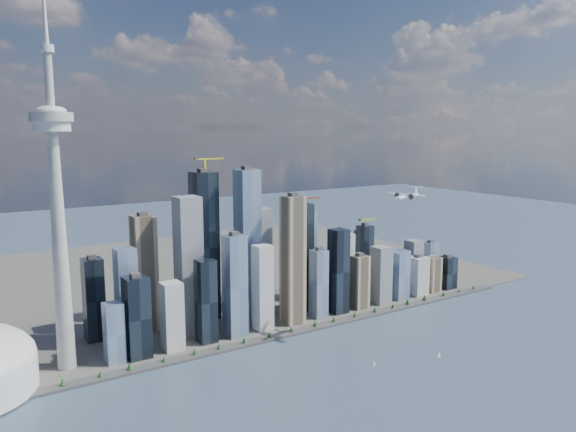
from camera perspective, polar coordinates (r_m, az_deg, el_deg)
ground at (r=750.73m, az=8.49°, el=-18.15°), size 4000.00×4000.00×0.00m
seawall at (r=934.27m, az=-1.94°, el=-12.31°), size 1100.00×22.00×4.00m
land at (r=1321.86m, az=-12.13°, el=-6.11°), size 1400.00×900.00×3.00m
shoreline_trees at (r=931.83m, az=-1.94°, el=-11.92°), size 960.53×7.20×8.80m
skyscraper_cluster at (r=1007.43m, az=-1.61°, el=-5.45°), size 736.00×142.00×288.36m
needle_tower at (r=826.51m, az=-22.42°, el=0.98°), size 56.00×56.00×550.50m
airplane at (r=901.49m, az=12.03°, el=1.99°), size 70.47×62.82×17.38m
sailboat_west at (r=898.36m, az=15.11°, el=-13.44°), size 7.21×2.57×9.96m
sailboat_east at (r=848.87m, az=8.74°, el=-14.63°), size 5.85×2.72×8.11m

